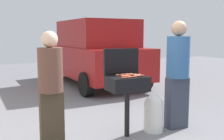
# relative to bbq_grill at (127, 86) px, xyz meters

# --- Properties ---
(ground_plane) EXTENTS (24.00, 24.00, 0.00)m
(ground_plane) POSITION_rel_bbq_grill_xyz_m (0.03, -0.16, -0.81)
(ground_plane) COLOR slate
(bbq_grill) EXTENTS (0.60, 0.44, 0.96)m
(bbq_grill) POSITION_rel_bbq_grill_xyz_m (0.00, 0.00, 0.00)
(bbq_grill) COLOR black
(bbq_grill) RESTS_ON ground
(grill_lid_open) EXTENTS (0.60, 0.05, 0.42)m
(grill_lid_open) POSITION_rel_bbq_grill_xyz_m (0.00, 0.22, 0.36)
(grill_lid_open) COLOR black
(grill_lid_open) RESTS_ON bbq_grill
(hot_dog_0) EXTENTS (0.13, 0.03, 0.03)m
(hot_dog_0) POSITION_rel_bbq_grill_xyz_m (-0.08, 0.11, 0.16)
(hot_dog_0) COLOR #C6593D
(hot_dog_0) RESTS_ON bbq_grill
(hot_dog_1) EXTENTS (0.13, 0.03, 0.03)m
(hot_dog_1) POSITION_rel_bbq_grill_xyz_m (-0.04, -0.04, 0.16)
(hot_dog_1) COLOR #C6593D
(hot_dog_1) RESTS_ON bbq_grill
(hot_dog_2) EXTENTS (0.13, 0.04, 0.03)m
(hot_dog_2) POSITION_rel_bbq_grill_xyz_m (0.08, 0.11, 0.16)
(hot_dog_2) COLOR #AD4228
(hot_dog_2) RESTS_ON bbq_grill
(hot_dog_3) EXTENTS (0.13, 0.03, 0.03)m
(hot_dog_3) POSITION_rel_bbq_grill_xyz_m (0.17, -0.09, 0.16)
(hot_dog_3) COLOR #C6593D
(hot_dog_3) RESTS_ON bbq_grill
(hot_dog_4) EXTENTS (0.13, 0.04, 0.03)m
(hot_dog_4) POSITION_rel_bbq_grill_xyz_m (-0.11, -0.17, 0.16)
(hot_dog_4) COLOR #AD4228
(hot_dog_4) RESTS_ON bbq_grill
(hot_dog_5) EXTENTS (0.13, 0.04, 0.03)m
(hot_dog_5) POSITION_rel_bbq_grill_xyz_m (0.16, -0.03, 0.16)
(hot_dog_5) COLOR #C6593D
(hot_dog_5) RESTS_ON bbq_grill
(hot_dog_6) EXTENTS (0.13, 0.03, 0.03)m
(hot_dog_6) POSITION_rel_bbq_grill_xyz_m (-0.03, 0.01, 0.16)
(hot_dog_6) COLOR #AD4228
(hot_dog_6) RESTS_ON bbq_grill
(hot_dog_7) EXTENTS (0.13, 0.03, 0.03)m
(hot_dog_7) POSITION_rel_bbq_grill_xyz_m (0.02, 0.14, 0.16)
(hot_dog_7) COLOR #C6593D
(hot_dog_7) RESTS_ON bbq_grill
(hot_dog_8) EXTENTS (0.13, 0.04, 0.03)m
(hot_dog_8) POSITION_rel_bbq_grill_xyz_m (0.02, -0.14, 0.16)
(hot_dog_8) COLOR #AD4228
(hot_dog_8) RESTS_ON bbq_grill
(hot_dog_9) EXTENTS (0.13, 0.03, 0.03)m
(hot_dog_9) POSITION_rel_bbq_grill_xyz_m (0.13, 0.05, 0.16)
(hot_dog_9) COLOR #B74C33
(hot_dog_9) RESTS_ON bbq_grill
(propane_tank) EXTENTS (0.32, 0.32, 0.62)m
(propane_tank) POSITION_rel_bbq_grill_xyz_m (0.50, 0.02, -0.49)
(propane_tank) COLOR silver
(propane_tank) RESTS_ON ground
(person_left) EXTENTS (0.35, 0.35, 1.65)m
(person_left) POSITION_rel_bbq_grill_xyz_m (-1.16, 0.11, 0.08)
(person_left) COLOR #3F3323
(person_left) RESTS_ON ground
(person_right) EXTENTS (0.38, 0.38, 1.83)m
(person_right) POSITION_rel_bbq_grill_xyz_m (0.96, 0.02, 0.18)
(person_right) COLOR #333847
(person_right) RESTS_ON ground
(parked_minivan) EXTENTS (2.30, 4.53, 2.02)m
(parked_minivan) POSITION_rel_bbq_grill_xyz_m (1.06, 4.45, 0.21)
(parked_minivan) COLOR maroon
(parked_minivan) RESTS_ON ground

